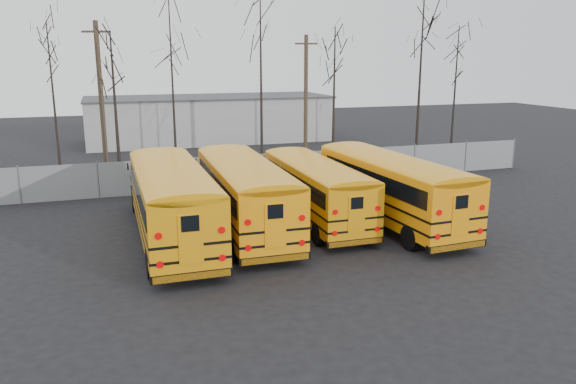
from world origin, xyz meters
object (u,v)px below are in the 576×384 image
object	(u,v)px
bus_d	(389,183)
utility_pole_left	(101,100)
utility_pole_right	(306,99)
bus_b	(244,189)
bus_c	(314,185)
bus_a	(171,196)

from	to	relation	value
bus_d	utility_pole_left	distance (m)	19.32
bus_d	utility_pole_left	xyz separation A→B (m)	(-12.55, 14.36, 3.12)
utility_pole_left	utility_pole_right	distance (m)	14.08
bus_b	utility_pole_left	distance (m)	14.93
bus_b	bus_c	distance (m)	3.59
bus_b	bus_c	world-z (taller)	bus_b
bus_c	utility_pole_left	world-z (taller)	utility_pole_left
bus_c	bus_a	bearing A→B (deg)	-171.26
utility_pole_left	bus_b	bearing A→B (deg)	-50.21
bus_a	bus_c	world-z (taller)	bus_a
bus_a	bus_c	distance (m)	6.92
bus_c	bus_d	size ratio (longest dim) A/B	0.90
bus_c	utility_pole_right	bearing A→B (deg)	71.91
bus_b	utility_pole_right	world-z (taller)	utility_pole_right
bus_a	utility_pole_left	world-z (taller)	utility_pole_left
utility_pole_right	utility_pole_left	bearing A→B (deg)	-171.37
bus_d	bus_a	bearing A→B (deg)	174.68
bus_a	bus_d	distance (m)	10.06
bus_b	utility_pole_right	bearing A→B (deg)	61.82
bus_a	bus_b	distance (m)	3.34
utility_pole_left	bus_d	bearing A→B (deg)	-32.35
bus_c	utility_pole_right	distance (m)	15.21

